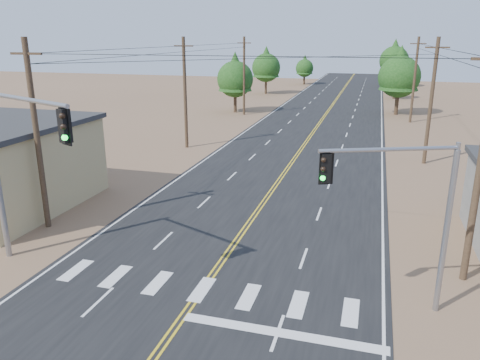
% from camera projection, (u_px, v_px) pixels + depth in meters
% --- Properties ---
extents(road, '(15.00, 200.00, 0.02)m').
position_uv_depth(road, '(293.00, 160.00, 39.48)').
color(road, black).
rests_on(road, ground).
extents(utility_pole_left_near, '(1.80, 0.30, 10.00)m').
position_uv_depth(utility_pole_left_near, '(37.00, 135.00, 24.23)').
color(utility_pole_left_near, '#4C3826').
rests_on(utility_pole_left_near, ground).
extents(utility_pole_left_mid, '(1.80, 0.30, 10.00)m').
position_uv_depth(utility_pole_left_mid, '(185.00, 92.00, 42.59)').
color(utility_pole_left_mid, '#4C3826').
rests_on(utility_pole_left_mid, ground).
extents(utility_pole_left_far, '(1.80, 0.30, 10.00)m').
position_uv_depth(utility_pole_left_far, '(244.00, 76.00, 60.96)').
color(utility_pole_left_far, '#4C3826').
rests_on(utility_pole_left_far, ground).
extents(utility_pole_right_mid, '(1.80, 0.30, 10.00)m').
position_uv_depth(utility_pole_right_mid, '(431.00, 101.00, 37.03)').
color(utility_pole_right_mid, '#4C3826').
rests_on(utility_pole_right_mid, ground).
extents(utility_pole_right_far, '(1.80, 0.30, 10.00)m').
position_uv_depth(utility_pole_right_far, '(414.00, 79.00, 55.40)').
color(utility_pole_right_far, '#4C3826').
rests_on(utility_pole_right_far, ground).
extents(signal_mast_left, '(6.26, 2.95, 7.94)m').
position_uv_depth(signal_mast_left, '(13.00, 152.00, 19.51)').
color(signal_mast_left, gray).
rests_on(signal_mast_left, ground).
extents(signal_mast_right, '(4.65, 2.12, 6.55)m').
position_uv_depth(signal_mast_right, '(412.00, 203.00, 16.41)').
color(signal_mast_right, gray).
rests_on(signal_mast_right, ground).
extents(tree_left_near, '(4.87, 4.87, 8.12)m').
position_uv_depth(tree_left_near, '(235.00, 75.00, 63.02)').
color(tree_left_near, '#3F2D1E').
rests_on(tree_left_near, ground).
extents(tree_left_mid, '(5.05, 5.05, 8.42)m').
position_uv_depth(tree_left_mid, '(266.00, 65.00, 83.54)').
color(tree_left_mid, '#3F2D1E').
rests_on(tree_left_mid, ground).
extents(tree_left_far, '(3.77, 3.77, 6.29)m').
position_uv_depth(tree_left_far, '(305.00, 66.00, 100.54)').
color(tree_left_far, '#3F2D1E').
rests_on(tree_left_far, ground).
extents(tree_right_near, '(5.40, 5.40, 9.00)m').
position_uv_depth(tree_right_near, '(400.00, 72.00, 60.88)').
color(tree_right_near, '#3F2D1E').
rests_on(tree_right_near, ground).
extents(tree_right_mid, '(3.68, 3.68, 6.13)m').
position_uv_depth(tree_right_mid, '(396.00, 76.00, 77.20)').
color(tree_right_mid, '#3F2D1E').
rests_on(tree_right_mid, ground).
extents(tree_right_far, '(5.77, 5.77, 9.62)m').
position_uv_depth(tree_right_far, '(394.00, 58.00, 94.67)').
color(tree_right_far, '#3F2D1E').
rests_on(tree_right_far, ground).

